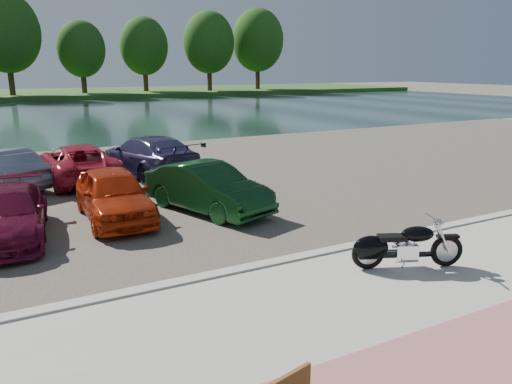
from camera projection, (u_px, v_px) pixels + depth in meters
ground at (387, 290)px, 9.42m from camera, size 200.00×200.00×0.00m
promenade at (428, 310)px, 8.55m from camera, size 60.00×6.00×0.10m
pink_path at (507, 350)px, 7.26m from camera, size 60.00×2.00×0.01m
kerb at (325, 253)px, 11.11m from camera, size 60.00×0.30×0.14m
parking_lot at (184, 178)px, 18.81m from camera, size 60.00×18.00×0.04m
river at (68, 115)px, 43.58m from camera, size 120.00×40.00×0.00m
far_bank at (34, 94)px, 70.83m from camera, size 120.00×24.00×0.60m
far_trees at (68, 40)px, 65.78m from camera, size 70.25×10.68×12.52m
motorcycle at (397, 247)px, 10.12m from camera, size 2.21×1.15×1.05m
car_3 at (7, 214)px, 11.99m from camera, size 2.24×4.43×1.23m
car_4 at (114, 194)px, 13.53m from camera, size 1.76×4.17×1.41m
car_5 at (207, 188)px, 14.29m from camera, size 2.71×4.45×1.39m
car_9 at (2, 169)px, 16.90m from camera, size 2.87×4.42×1.37m
car_10 at (78, 163)px, 18.11m from camera, size 2.40×4.96×1.36m
car_11 at (148, 156)px, 19.07m from camera, size 3.19×5.59×1.53m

